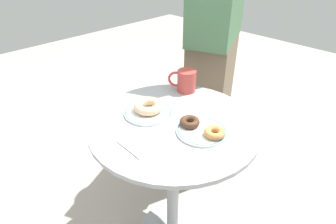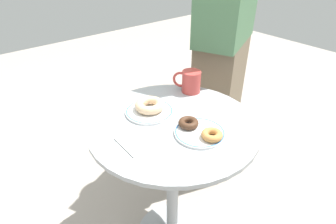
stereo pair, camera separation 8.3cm
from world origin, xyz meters
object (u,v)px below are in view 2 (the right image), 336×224
donut_chocolate (188,123)px  paper_napkin (138,141)px  person_figure (222,53)px  plate_left (149,111)px  donut_glazed (150,105)px  plate_right (200,133)px  coffee_mug (190,81)px  cafe_table (173,166)px  donut_old_fashioned (212,135)px

donut_chocolate → paper_napkin: size_ratio=0.58×
donut_chocolate → person_figure: (-0.32, 0.56, 0.05)m
plate_left → donut_glazed: size_ratio=1.61×
plate_left → plate_right: bearing=12.6°
plate_right → coffee_mug: size_ratio=1.59×
plate_right → donut_glazed: bearing=-169.2°
paper_napkin → plate_left: bearing=131.2°
plate_right → paper_napkin: (-0.11, -0.20, -0.00)m
donut_chocolate → person_figure: bearing=120.0°
paper_napkin → person_figure: person_figure is taller
donut_glazed → cafe_table: bearing=9.7°
plate_right → donut_old_fashioned: bearing=6.4°
donut_glazed → coffee_mug: coffee_mug is taller
donut_glazed → person_figure: bearing=102.1°
plate_left → coffee_mug: size_ratio=1.67×
plate_right → donut_chocolate: (-0.05, -0.01, 0.02)m
cafe_table → donut_chocolate: (0.07, 0.02, 0.25)m
donut_old_fashioned → paper_napkin: 0.27m
person_figure → plate_right: bearing=-55.6°
donut_chocolate → plate_left: bearing=-165.8°
coffee_mug → person_figure: person_figure is taller
donut_glazed → coffee_mug: (-0.02, 0.26, 0.02)m
donut_old_fashioned → person_figure: size_ratio=0.05×
plate_left → donut_glazed: (-0.01, 0.01, 0.02)m
donut_old_fashioned → cafe_table: bearing=-169.7°
donut_chocolate → coffee_mug: bearing=135.2°
paper_napkin → coffee_mug: coffee_mug is taller
donut_glazed → paper_napkin: size_ratio=0.93×
plate_right → donut_old_fashioned: size_ratio=2.44×
person_figure → donut_old_fashioned: bearing=-51.6°
coffee_mug → person_figure: (-0.10, 0.34, 0.03)m
plate_left → person_figure: size_ratio=0.12×
donut_old_fashioned → coffee_mug: bearing=148.2°
person_figure → plate_left: bearing=-77.5°
plate_left → paper_napkin: bearing=-48.8°
plate_right → paper_napkin: bearing=-118.6°
donut_chocolate → coffee_mug: 0.31m
plate_left → coffee_mug: 0.27m
donut_chocolate → donut_old_fashioned: bearing=6.6°
donut_glazed → donut_old_fashioned: 0.31m
donut_glazed → person_figure: size_ratio=0.08×
plate_right → person_figure: bearing=124.4°
paper_napkin → donut_glazed: bearing=131.2°
donut_chocolate → coffee_mug: (-0.22, 0.21, 0.03)m
plate_left → donut_glazed: bearing=131.9°
paper_napkin → person_figure: size_ratio=0.08×
donut_glazed → paper_napkin: donut_glazed is taller
cafe_table → donut_old_fashioned: 0.31m
donut_glazed → person_figure: (-0.13, 0.60, 0.05)m
plate_right → coffee_mug: (-0.27, 0.21, 0.05)m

